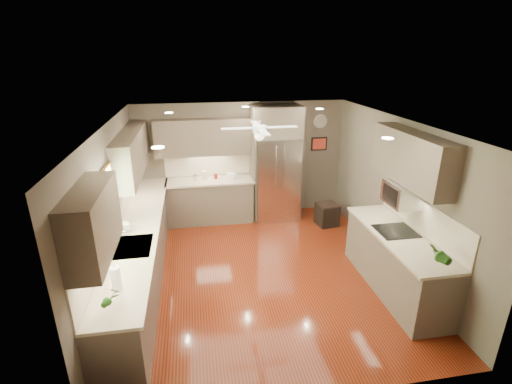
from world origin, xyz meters
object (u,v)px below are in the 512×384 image
object	(u,v)px
paper_towel	(116,278)
canister_b	(195,177)
soap_bottle	(126,225)
potted_plant_left	(113,297)
refrigerator	(276,166)
canister_d	(216,176)
canister_c	(204,175)
stool	(327,214)
bowl	(232,178)
microwave	(402,194)
potted_plant_right	(438,255)

from	to	relation	value
paper_towel	canister_b	bearing A→B (deg)	75.61
soap_bottle	canister_b	bearing A→B (deg)	64.40
potted_plant_left	refrigerator	bearing A→B (deg)	56.78
canister_d	soap_bottle	distance (m)	2.70
canister_b	paper_towel	size ratio (longest dim) A/B	0.47
canister_c	paper_towel	distance (m)	3.90
soap_bottle	stool	bearing A→B (deg)	22.62
canister_b	bowl	bearing A→B (deg)	-2.10
paper_towel	canister_d	bearing A→B (deg)	69.69
microwave	stool	world-z (taller)	microwave
bowl	stool	xyz separation A→B (m)	(1.95, -0.61, -0.73)
soap_bottle	refrigerator	world-z (taller)	refrigerator
potted_plant_left	potted_plant_right	xyz separation A→B (m)	(3.83, 0.16, 0.02)
canister_c	stool	xyz separation A→B (m)	(2.53, -0.68, -0.79)
bowl	paper_towel	xyz separation A→B (m)	(-1.72, -3.66, 0.11)
potted_plant_left	potted_plant_right	world-z (taller)	potted_plant_right
refrigerator	canister_b	bearing A→B (deg)	178.47
bowl	stool	distance (m)	2.17
paper_towel	stool	bearing A→B (deg)	39.76
bowl	microwave	bearing A→B (deg)	-50.09
canister_d	paper_towel	bearing A→B (deg)	-110.31
soap_bottle	bowl	bearing A→B (deg)	50.05
canister_b	microwave	world-z (taller)	microwave
potted_plant_right	bowl	distance (m)	4.43
potted_plant_left	potted_plant_right	bearing A→B (deg)	2.46
canister_d	potted_plant_left	size ratio (longest dim) A/B	0.35
canister_c	microwave	distance (m)	4.02
canister_b	potted_plant_right	size ratio (longest dim) A/B	0.39
canister_c	soap_bottle	world-z (taller)	soap_bottle
potted_plant_right	paper_towel	world-z (taller)	potted_plant_right
soap_bottle	microwave	bearing A→B (deg)	-7.47
canister_b	potted_plant_left	distance (m)	4.17
potted_plant_right	refrigerator	size ratio (longest dim) A/B	0.14
canister_d	potted_plant_right	world-z (taller)	potted_plant_right
canister_c	canister_d	distance (m)	0.24
canister_b	potted_plant_right	world-z (taller)	potted_plant_right
microwave	stool	xyz separation A→B (m)	(-0.33, 2.12, -1.24)
refrigerator	bowl	bearing A→B (deg)	178.93
canister_d	bowl	bearing A→B (deg)	-10.24
bowl	canister_b	bearing A→B (deg)	177.90
paper_towel	canister_c	bearing A→B (deg)	72.95
soap_bottle	refrigerator	distance (m)	3.53
canister_b	refrigerator	size ratio (longest dim) A/B	0.06
potted_plant_left	refrigerator	world-z (taller)	refrigerator
canister_d	microwave	world-z (taller)	microwave
bowl	paper_towel	distance (m)	4.05
potted_plant_right	stool	size ratio (longest dim) A/B	0.73
canister_c	potted_plant_left	distance (m)	4.25
refrigerator	paper_towel	distance (m)	4.52
canister_d	stool	distance (m)	2.51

